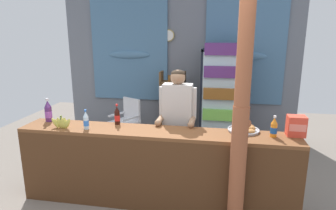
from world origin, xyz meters
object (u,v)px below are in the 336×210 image
bottle_shelf_rack (173,105)px  soda_bottle_cola (117,116)px  snack_box_crackers (296,126)px  banana_bunch (62,123)px  pastry_tray (244,129)px  soda_bottle_water (86,121)px  stall_counter (154,164)px  timber_post (241,112)px  plastic_lawn_chair (127,119)px  soda_bottle_grape_soda (48,112)px  shopkeeper (177,116)px  drink_fridge (223,90)px  soda_bottle_orange_soda (274,128)px

bottle_shelf_rack → soda_bottle_cola: size_ratio=5.16×
snack_box_crackers → bottle_shelf_rack: bearing=128.7°
banana_bunch → pastry_tray: bearing=7.1°
soda_bottle_water → soda_bottle_cola: bearing=39.7°
stall_counter → soda_bottle_cola: size_ratio=12.67×
timber_post → pastry_tray: timber_post is taller
timber_post → plastic_lawn_chair: bearing=131.3°
soda_bottle_grape_soda → banana_bunch: soda_bottle_grape_soda is taller
bottle_shelf_rack → shopkeeper: (0.36, -1.82, 0.31)m
timber_post → snack_box_crackers: bearing=34.2°
soda_bottle_cola → timber_post: bearing=-18.3°
plastic_lawn_chair → soda_bottle_water: (0.13, -1.91, 0.54)m
timber_post → bottle_shelf_rack: (-1.10, 2.59, -0.61)m
shopkeeper → soda_bottle_grape_soda: shopkeeper is taller
soda_bottle_grape_soda → soda_bottle_cola: size_ratio=1.18×
timber_post → plastic_lawn_chair: timber_post is taller
soda_bottle_water → snack_box_crackers: 2.39m
soda_bottle_grape_soda → drink_fridge: bearing=42.3°
stall_counter → shopkeeper: shopkeeper is taller
snack_box_crackers → shopkeeper: bearing=166.1°
drink_fridge → soda_bottle_water: size_ratio=7.85×
soda_bottle_grape_soda → pastry_tray: (2.45, 0.04, -0.10)m
pastry_tray → snack_box_crackers: bearing=-5.5°
stall_counter → banana_bunch: banana_bunch is taller
soda_bottle_orange_soda → snack_box_crackers: size_ratio=1.05×
stall_counter → snack_box_crackers: snack_box_crackers is taller
bottle_shelf_rack → pastry_tray: (1.18, -2.11, 0.27)m
timber_post → snack_box_crackers: size_ratio=11.88×
soda_bottle_grape_soda → pastry_tray: bearing=0.9°
drink_fridge → stall_counter: bearing=-109.3°
stall_counter → shopkeeper: 0.73m
soda_bottle_cola → banana_bunch: bearing=-155.9°
soda_bottle_grape_soda → bottle_shelf_rack: bearing=59.5°
soda_bottle_water → stall_counter: bearing=-1.3°
plastic_lawn_chair → snack_box_crackers: bearing=-34.3°
shopkeeper → soda_bottle_water: size_ratio=6.67×
pastry_tray → banana_bunch: bearing=-172.9°
drink_fridge → soda_bottle_grape_soda: bearing=-137.7°
soda_bottle_orange_soda → plastic_lawn_chair: bearing=141.7°
soda_bottle_cola → snack_box_crackers: soda_bottle_cola is taller
stall_counter → shopkeeper: size_ratio=2.05×
bottle_shelf_rack → timber_post: bearing=-66.9°
soda_bottle_grape_soda → snack_box_crackers: 2.99m
soda_bottle_orange_soda → soda_bottle_cola: bearing=175.9°
shopkeeper → soda_bottle_orange_soda: bearing=-20.3°
shopkeeper → soda_bottle_cola: size_ratio=6.18×
stall_counter → soda_bottle_grape_soda: bearing=171.2°
pastry_tray → banana_bunch: 2.15m
stall_counter → soda_bottle_orange_soda: soda_bottle_orange_soda is taller
soda_bottle_water → pastry_tray: (1.83, 0.24, -0.08)m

